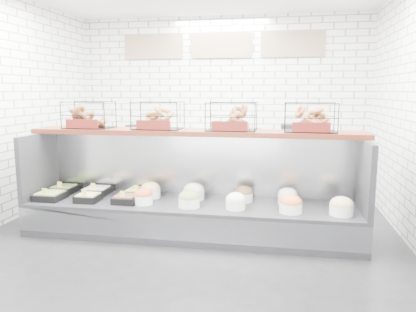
# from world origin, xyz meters

# --- Properties ---
(ground) EXTENTS (5.50, 5.50, 0.00)m
(ground) POSITION_xyz_m (0.00, 0.00, 0.00)
(ground) COLOR black
(ground) RESTS_ON ground
(room_shell) EXTENTS (5.02, 5.51, 3.01)m
(room_shell) POSITION_xyz_m (0.00, 0.60, 2.06)
(room_shell) COLOR white
(room_shell) RESTS_ON ground
(display_case) EXTENTS (4.00, 0.90, 1.20)m
(display_case) POSITION_xyz_m (-0.00, 0.34, 0.33)
(display_case) COLOR black
(display_case) RESTS_ON ground
(bagel_shelf) EXTENTS (4.10, 0.50, 0.40)m
(bagel_shelf) POSITION_xyz_m (0.00, 0.52, 1.38)
(bagel_shelf) COLOR #43170E
(bagel_shelf) RESTS_ON display_case
(prep_counter) EXTENTS (4.00, 0.60, 1.20)m
(prep_counter) POSITION_xyz_m (-0.01, 2.43, 0.47)
(prep_counter) COLOR #93969B
(prep_counter) RESTS_ON ground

